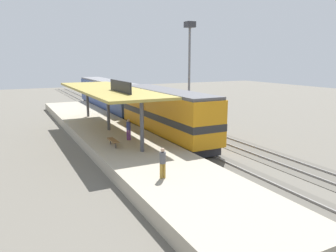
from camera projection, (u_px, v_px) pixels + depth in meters
ground_plane at (172, 132)px, 32.97m from camera, size 120.00×120.00×0.00m
track_near at (155, 134)px, 32.08m from camera, size 3.20×110.00×0.16m
track_far at (194, 129)px, 34.12m from camera, size 3.20×110.00×0.16m
platform at (109, 135)px, 29.95m from camera, size 6.00×44.00×0.90m
station_canopy at (108, 90)px, 29.04m from camera, size 5.20×18.00×4.70m
platform_bench at (113, 140)px, 24.17m from camera, size 0.44×1.70×0.50m
locomotive at (166, 114)px, 29.45m from camera, size 2.93×14.43×4.44m
passenger_carriage_single at (108, 95)px, 45.18m from camera, size 2.90×20.00×4.24m
light_mast at (190, 50)px, 39.60m from camera, size 1.10×1.10×11.70m
person_waiting at (163, 161)px, 17.58m from camera, size 0.34×0.34×1.71m
person_walking at (129, 128)px, 25.94m from camera, size 0.34×0.34×1.71m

